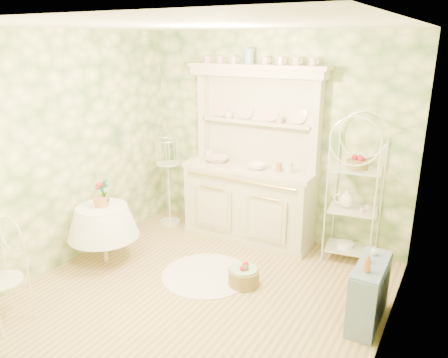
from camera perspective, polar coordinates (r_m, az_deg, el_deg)
The scene contains 22 objects.
floor at distance 4.79m, azimuth -3.07°, elevation -14.86°, with size 3.60×3.60×0.00m, color tan.
ceiling at distance 4.04m, azimuth -3.73°, elevation 19.46°, with size 3.60×3.60×0.00m, color white.
wall_left at distance 5.38m, azimuth -19.70°, elevation 3.51°, with size 3.60×3.60×0.00m, color #F9F2B6.
wall_right at distance 3.61m, azimuth 21.39°, elevation -3.36°, with size 3.60×3.60×0.00m, color #F9F2B6.
wall_back at distance 5.76m, azimuth 6.45°, elevation 5.31°, with size 3.60×3.60×0.00m, color #F9F2B6.
wall_front at distance 2.98m, azimuth -22.73°, elevation -8.04°, with size 3.60×3.60×0.00m, color #F9F2B6.
kitchen_dresser at distance 5.64m, azimuth 3.37°, elevation 2.99°, with size 1.87×0.61×2.29m, color beige.
bakers_rack at distance 5.32m, azimuth 16.73°, elevation -1.12°, with size 0.58×0.41×1.85m, color white.
side_shelf at distance 4.47m, azimuth 18.37°, elevation -14.22°, with size 0.24×0.65×0.56m, color #6C80A3.
round_table at distance 5.43m, azimuth -15.44°, elevation -6.57°, with size 0.73×0.73×0.80m, color white.
cafe_chair at distance 4.60m, azimuth -27.25°, elevation -11.22°, with size 0.45×0.45×1.00m, color white.
birdcage_stand at distance 6.27m, azimuth -7.27°, elevation 0.30°, with size 0.34×0.34×1.43m, color white.
floor_basket at distance 4.91m, azimuth 2.57°, elevation -12.65°, with size 0.29×0.29×0.19m, color olive.
lace_rug at distance 5.13m, azimuth -2.30°, elevation -12.39°, with size 1.03×1.03×0.01m, color white.
bowl_floral at distance 5.87m, azimuth -0.84°, elevation 2.32°, with size 0.31×0.31×0.08m, color white.
bowl_white at distance 5.56m, azimuth 4.28°, elevation 1.38°, with size 0.24×0.24×0.08m, color white.
cup_left at distance 5.86m, azimuth 0.65°, elevation 8.23°, with size 0.11×0.11×0.09m, color white.
cup_right at distance 5.54m, azimuth 7.32°, elevation 7.54°, with size 0.10×0.10×0.09m, color white.
potted_geranium at distance 5.27m, azimuth -15.42°, elevation -2.07°, with size 0.17×0.11×0.32m, color #3F7238.
bottle_amber at distance 4.12m, azimuth 18.22°, elevation -10.60°, with size 0.07×0.07×0.17m, color #B0602B.
bottle_blue at distance 4.30m, azimuth 18.24°, elevation -9.79°, with size 0.04×0.04×0.10m, color #7DA3BA.
bottle_glass at distance 4.45m, azimuth 19.04°, elevation -9.00°, with size 0.07×0.07×0.09m, color silver.
Camera 1 is at (2.21, -3.38, 2.57)m, focal length 35.00 mm.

